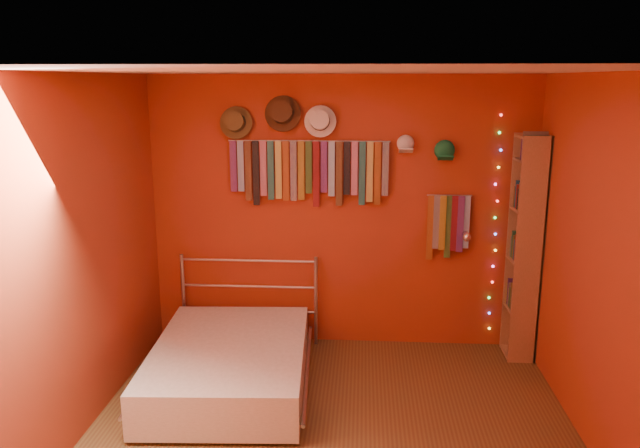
% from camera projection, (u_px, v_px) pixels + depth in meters
% --- Properties ---
extents(ground, '(3.50, 3.50, 0.00)m').
position_uv_depth(ground, '(331.00, 443.00, 4.31)').
color(ground, brown).
rests_on(ground, ground).
extents(back_wall, '(3.50, 0.02, 2.50)m').
position_uv_depth(back_wall, '(341.00, 213.00, 5.73)').
color(back_wall, '#A9451B').
rests_on(back_wall, ground).
extents(right_wall, '(0.02, 3.50, 2.50)m').
position_uv_depth(right_wall, '(610.00, 276.00, 3.91)').
color(right_wall, '#A9451B').
rests_on(right_wall, ground).
extents(left_wall, '(0.02, 3.50, 2.50)m').
position_uv_depth(left_wall, '(69.00, 264.00, 4.14)').
color(left_wall, '#A9451B').
rests_on(left_wall, ground).
extents(ceiling, '(3.50, 3.50, 0.02)m').
position_uv_depth(ceiling, '(332.00, 71.00, 3.74)').
color(ceiling, white).
rests_on(ceiling, back_wall).
extents(tie_rack, '(1.45, 0.03, 0.60)m').
position_uv_depth(tie_rack, '(309.00, 169.00, 5.59)').
color(tie_rack, '#B3B3B8').
rests_on(tie_rack, back_wall).
extents(small_tie_rack, '(0.40, 0.03, 0.60)m').
position_uv_depth(small_tie_rack, '(448.00, 223.00, 5.61)').
color(small_tie_rack, '#B3B3B8').
rests_on(small_tie_rack, back_wall).
extents(fedora_olive, '(0.29, 0.16, 0.29)m').
position_uv_depth(fedora_olive, '(235.00, 122.00, 5.51)').
color(fedora_olive, brown).
rests_on(fedora_olive, back_wall).
extents(fedora_brown, '(0.32, 0.17, 0.32)m').
position_uv_depth(fedora_brown, '(282.00, 113.00, 5.46)').
color(fedora_brown, '#442B18').
rests_on(fedora_brown, back_wall).
extents(fedora_white, '(0.28, 0.15, 0.28)m').
position_uv_depth(fedora_white, '(320.00, 121.00, 5.45)').
color(fedora_white, white).
rests_on(fedora_white, back_wall).
extents(cap_white, '(0.17, 0.21, 0.17)m').
position_uv_depth(cap_white, '(405.00, 144.00, 5.49)').
color(cap_white, white).
rests_on(cap_white, back_wall).
extents(cap_green, '(0.18, 0.23, 0.18)m').
position_uv_depth(cap_green, '(445.00, 150.00, 5.48)').
color(cap_green, '#1B7C44').
rests_on(cap_green, back_wall).
extents(fairy_lights, '(0.06, 0.02, 2.00)m').
position_uv_depth(fairy_lights, '(495.00, 226.00, 5.61)').
color(fairy_lights, '#FF3333').
rests_on(fairy_lights, back_wall).
extents(reading_lamp, '(0.07, 0.32, 0.09)m').
position_uv_depth(reading_lamp, '(466.00, 236.00, 5.44)').
color(reading_lamp, '#B3B3B8').
rests_on(reading_lamp, back_wall).
extents(bookshelf, '(0.25, 0.34, 2.00)m').
position_uv_depth(bookshelf, '(529.00, 247.00, 5.45)').
color(bookshelf, olive).
rests_on(bookshelf, ground).
extents(bed, '(1.38, 1.81, 0.86)m').
position_uv_depth(bed, '(230.00, 364.00, 5.05)').
color(bed, '#B3B3B8').
rests_on(bed, ground).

